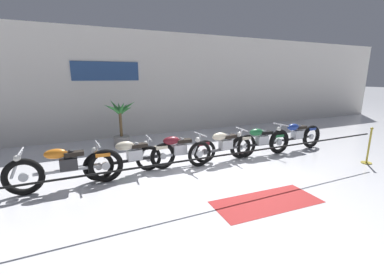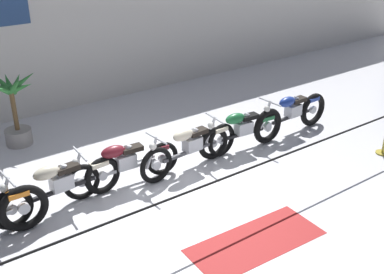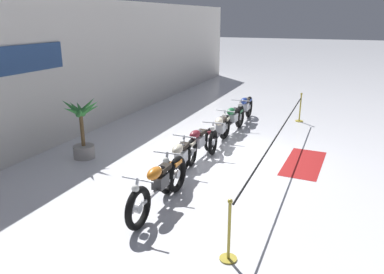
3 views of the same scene
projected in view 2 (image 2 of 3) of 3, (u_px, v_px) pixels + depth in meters
ground_plane at (179, 191)px, 8.74m from camera, size 120.00×120.00×0.00m
back_wall at (57, 25)px, 11.58m from camera, size 28.00×0.29×4.20m
motorcycle_cream_1 at (58, 186)px, 8.01m from camera, size 2.35×0.62×0.93m
motorcycle_maroon_2 at (123, 164)px, 8.70m from camera, size 2.29×0.62×0.92m
motorcycle_cream_3 at (190, 147)px, 9.30m from camera, size 2.37×0.62×0.94m
motorcycle_green_4 at (241, 131)px, 10.03m from camera, size 2.13×0.62×0.93m
motorcycle_blue_5 at (291, 114)px, 10.77m from camera, size 2.31×0.62×0.97m
potted_palm_left_of_row at (15, 110)px, 10.15m from camera, size 1.12×0.99×1.70m
stanchion_far_left at (144, 219)px, 6.72m from camera, size 8.79×0.28×1.05m
floor_banner at (256, 241)px, 7.41m from camera, size 2.21×1.01×0.01m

